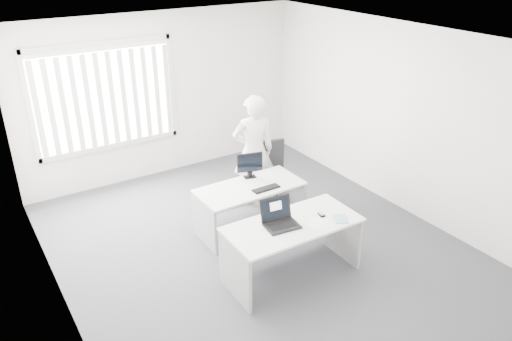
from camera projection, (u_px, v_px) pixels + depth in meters
ground at (259, 248)px, 6.82m from camera, size 6.00×6.00×0.00m
wall_back at (164, 95)px, 8.51m from camera, size 5.00×0.02×2.80m
wall_front at (465, 281)px, 3.94m from camera, size 5.00×0.02×2.80m
wall_left at (51, 208)px, 5.01m from camera, size 0.02×6.00×2.80m
wall_right at (399, 118)px, 7.45m from camera, size 0.02×6.00×2.80m
ceiling at (259, 41)px, 5.63m from camera, size 5.00×6.00×0.02m
window at (105, 97)px, 7.93m from camera, size 2.32×0.06×1.76m
blinds at (107, 100)px, 7.89m from camera, size 2.20×0.10×1.50m
desk_near at (292, 238)px, 6.06m from camera, size 1.67×0.81×0.75m
desk_far at (250, 198)px, 7.08m from camera, size 1.51×0.72×0.69m
office_chair at (275, 183)px, 7.95m from camera, size 0.67×0.67×0.98m
person at (254, 151)px, 7.62m from camera, size 0.75×0.60×1.78m
laptop at (282, 216)px, 5.83m from camera, size 0.44×0.40×0.31m
paper_sheet at (318, 222)px, 6.00m from camera, size 0.31×0.26×0.00m
mouse at (322, 214)px, 6.12m from camera, size 0.07×0.11×0.04m
booklet at (341, 219)px, 6.06m from camera, size 0.25×0.27×0.01m
keyboard at (266, 189)px, 6.91m from camera, size 0.40×0.14×0.02m
monitor at (250, 165)px, 7.18m from camera, size 0.40×0.21×0.38m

